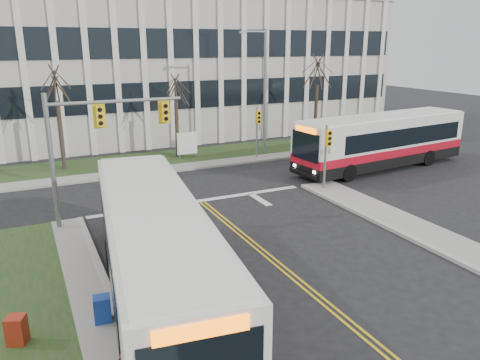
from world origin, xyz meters
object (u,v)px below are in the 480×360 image
at_px(streetlight, 263,86).
at_px(newspaper_box_red, 17,332).
at_px(directory_sign, 187,144).
at_px(bus_main, 155,256).
at_px(newspaper_box_blue, 102,311).
at_px(bus_cross, 382,143).

xyz_separation_m(streetlight, newspaper_box_red, (-17.18, -17.68, -4.72)).
xyz_separation_m(directory_sign, bus_main, (-7.50, -18.48, 0.56)).
height_order(bus_main, newspaper_box_blue, bus_main).
height_order(streetlight, newspaper_box_blue, streetlight).
height_order(bus_main, bus_cross, bus_cross).
distance_m(bus_main, newspaper_box_blue, 2.24).
bearing_deg(newspaper_box_red, bus_main, 30.29).
bearing_deg(newspaper_box_red, directory_sign, 81.81).
distance_m(bus_main, bus_cross, 21.34).
bearing_deg(streetlight, directory_sign, 166.77).
xyz_separation_m(streetlight, newspaper_box_blue, (-14.83, -17.62, -4.72)).
bearing_deg(directory_sign, bus_cross, -35.80).
relative_size(bus_main, newspaper_box_red, 13.63).
relative_size(bus_main, newspaper_box_blue, 13.63).
relative_size(newspaper_box_blue, newspaper_box_red, 1.00).
distance_m(directory_sign, newspaper_box_red, 22.28).
height_order(bus_cross, newspaper_box_blue, bus_cross).
bearing_deg(newspaper_box_blue, newspaper_box_red, -172.02).
distance_m(streetlight, newspaper_box_blue, 23.51).
distance_m(streetlight, directory_sign, 6.96).
bearing_deg(newspaper_box_blue, directory_sign, 70.24).
bearing_deg(directory_sign, bus_main, -112.09).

